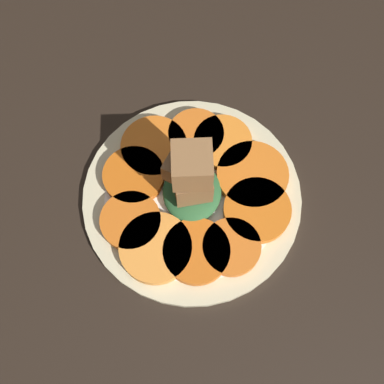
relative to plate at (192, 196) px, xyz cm
name	(u,v)px	position (x,y,z in cm)	size (l,w,h in cm)	color
table_slab	(192,200)	(0.00, 0.00, -1.52)	(120.00, 120.00, 2.00)	black
plate	(192,196)	(0.00, 0.00, 0.00)	(28.92, 28.92, 1.05)	beige
carrot_slice_0	(223,142)	(7.64, -3.67, 1.27)	(7.92, 7.92, 1.38)	orange
carrot_slice_1	(194,135)	(8.57, 0.32, 1.27)	(7.62, 7.62, 1.38)	orange
carrot_slice_2	(154,147)	(6.35, 5.56, 1.27)	(8.98, 8.98, 1.38)	orange
carrot_slice_3	(134,176)	(1.94, 7.85, 1.27)	(8.15, 8.15, 1.38)	orange
carrot_slice_4	(131,221)	(-4.34, 7.55, 1.27)	(7.77, 7.77, 1.38)	orange
carrot_slice_5	(156,248)	(-7.65, 4.05, 1.27)	(9.14, 9.14, 1.38)	#F9953A
carrot_slice_6	(196,251)	(-7.76, -1.05, 1.27)	(8.43, 8.43, 1.38)	orange
carrot_slice_7	(231,247)	(-6.93, -5.39, 1.27)	(7.35, 7.35, 1.38)	orange
carrot_slice_8	(257,210)	(-1.84, -8.51, 1.27)	(8.70, 8.70, 1.38)	orange
carrot_slice_9	(252,175)	(3.04, -7.81, 1.27)	(9.50, 9.50, 1.38)	orange
center_pile	(191,180)	(0.19, 0.12, 5.22)	(8.47, 7.62, 11.54)	#2D6033
fork	(246,213)	(-2.14, -7.11, 0.78)	(17.27, 5.52, 0.40)	silver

